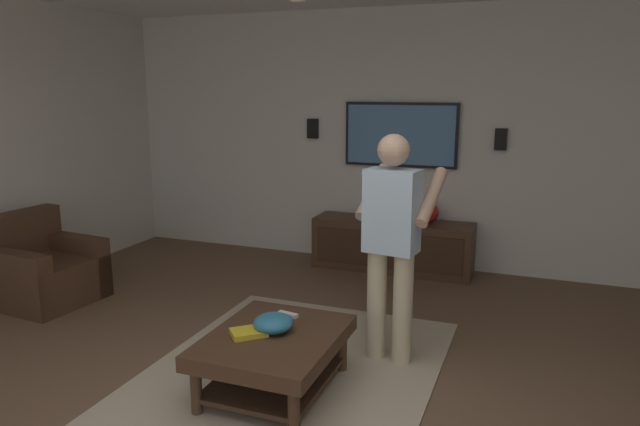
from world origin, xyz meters
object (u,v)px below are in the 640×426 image
at_px(armchair, 43,272).
at_px(vase_round, 428,212).
at_px(coffee_table, 274,349).
at_px(bowl, 273,323).
at_px(tv, 401,135).
at_px(remote_white, 288,314).
at_px(book, 249,333).
at_px(wall_speaker_left, 501,139).
at_px(wall_speaker_right, 313,129).
at_px(media_console, 392,245).
at_px(person_standing, 392,235).

relative_size(armchair, vase_round, 3.99).
bearing_deg(coffee_table, bowl, 26.94).
distance_m(tv, vase_round, 0.88).
height_order(remote_white, book, book).
relative_size(armchair, tv, 0.72).
relative_size(vase_round, wall_speaker_left, 1.00).
xyz_separation_m(coffee_table, vase_round, (2.86, -0.44, 0.36)).
height_order(tv, wall_speaker_left, tv).
bearing_deg(wall_speaker_left, wall_speaker_right, 90.00).
distance_m(coffee_table, vase_round, 2.91).
relative_size(media_console, vase_round, 7.73).
distance_m(armchair, wall_speaker_left, 4.60).
height_order(bowl, vase_round, vase_round).
height_order(armchair, vase_round, armchair).
xyz_separation_m(coffee_table, tv, (3.04, -0.08, 1.15)).
bearing_deg(wall_speaker_right, tv, -90.74).
bearing_deg(person_standing, wall_speaker_right, 40.50).
relative_size(book, wall_speaker_right, 1.00).
distance_m(book, wall_speaker_right, 3.40).
height_order(armchair, media_console, armchair).
bearing_deg(media_console, vase_round, 98.36).
height_order(media_console, vase_round, vase_round).
height_order(person_standing, wall_speaker_left, person_standing).
bearing_deg(coffee_table, wall_speaker_right, 17.15).
height_order(tv, remote_white, tv).
relative_size(media_console, bowl, 6.58).
bearing_deg(person_standing, armchair, 97.04).
relative_size(armchair, book, 3.99).
height_order(book, wall_speaker_left, wall_speaker_left).
distance_m(bowl, book, 0.17).
height_order(media_console, tv, tv).
bearing_deg(remote_white, media_console, -82.16).
bearing_deg(armchair, person_standing, 4.74).
bearing_deg(book, remote_white, -147.28).
bearing_deg(bowl, remote_white, 4.14).
relative_size(book, vase_round, 1.00).
bearing_deg(media_console, bowl, -2.00).
xyz_separation_m(tv, bowl, (-3.00, 0.10, -0.98)).
xyz_separation_m(person_standing, book, (-0.79, 0.72, -0.51)).
height_order(coffee_table, remote_white, remote_white).
xyz_separation_m(armchair, wall_speaker_left, (2.32, -3.81, 1.15)).
relative_size(coffee_table, bowl, 3.87).
distance_m(tv, remote_white, 2.93).
height_order(vase_round, wall_speaker_left, wall_speaker_left).
height_order(book, wall_speaker_right, wall_speaker_right).
xyz_separation_m(remote_white, book, (-0.38, 0.10, 0.01)).
height_order(media_console, bowl, media_console).
xyz_separation_m(remote_white, vase_round, (2.55, -0.48, 0.25)).
height_order(person_standing, vase_round, person_standing).
bearing_deg(vase_round, remote_white, 169.35).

